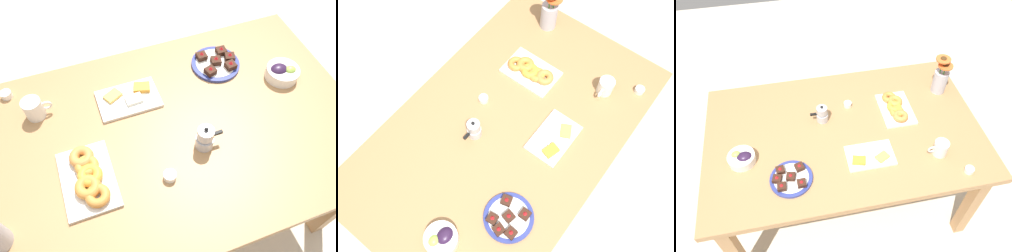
# 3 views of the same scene
# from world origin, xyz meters

# --- Properties ---
(ground_plane) EXTENTS (6.00, 6.00, 0.00)m
(ground_plane) POSITION_xyz_m (0.00, 0.00, 0.00)
(ground_plane) COLOR beige
(dining_table) EXTENTS (1.60, 1.00, 0.74)m
(dining_table) POSITION_xyz_m (0.00, 0.00, 0.65)
(dining_table) COLOR #A87A4C
(dining_table) RESTS_ON ground_plane
(coffee_mug) EXTENTS (0.11, 0.08, 0.09)m
(coffee_mug) POSITION_xyz_m (-0.48, 0.26, 0.79)
(coffee_mug) COLOR white
(coffee_mug) RESTS_ON dining_table
(grape_bowl) EXTENTS (0.15, 0.15, 0.07)m
(grape_bowl) POSITION_xyz_m (0.58, 0.10, 0.77)
(grape_bowl) COLOR white
(grape_bowl) RESTS_ON dining_table
(cheese_platter) EXTENTS (0.26, 0.17, 0.03)m
(cheese_platter) POSITION_xyz_m (-0.10, 0.21, 0.75)
(cheese_platter) COLOR white
(cheese_platter) RESTS_ON dining_table
(croissant_platter) EXTENTS (0.19, 0.28, 0.05)m
(croissant_platter) POSITION_xyz_m (-0.34, -0.10, 0.76)
(croissant_platter) COLOR white
(croissant_platter) RESTS_ON dining_table
(jam_cup_honey) EXTENTS (0.05, 0.05, 0.03)m
(jam_cup_honey) POSITION_xyz_m (-0.59, 0.41, 0.76)
(jam_cup_honey) COLOR white
(jam_cup_honey) RESTS_ON dining_table
(jam_cup_berry) EXTENTS (0.05, 0.05, 0.03)m
(jam_cup_berry) POSITION_xyz_m (-0.06, -0.19, 0.76)
(jam_cup_berry) COLOR white
(jam_cup_berry) RESTS_ON dining_table
(dessert_plate) EXTENTS (0.22, 0.22, 0.05)m
(dessert_plate) POSITION_xyz_m (0.34, 0.27, 0.75)
(dessert_plate) COLOR navy
(dessert_plate) RESTS_ON dining_table
(flower_vase) EXTENTS (0.11, 0.11, 0.27)m
(flower_vase) POSITION_xyz_m (-0.66, -0.21, 0.83)
(flower_vase) COLOR #B2B2BC
(flower_vase) RESTS_ON dining_table
(moka_pot) EXTENTS (0.11, 0.07, 0.12)m
(moka_pot) POSITION_xyz_m (0.11, -0.11, 0.79)
(moka_pot) COLOR #B7B7BC
(moka_pot) RESTS_ON dining_table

